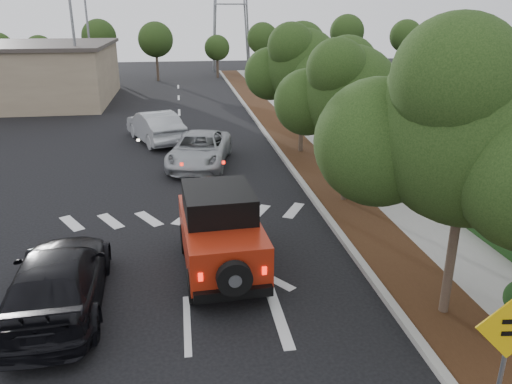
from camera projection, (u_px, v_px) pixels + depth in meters
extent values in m
plane|color=black|center=(187.00, 324.00, 10.71)|extent=(120.00, 120.00, 0.00)
cube|color=#9E9B93|center=(284.00, 158.00, 22.48)|extent=(0.20, 70.00, 0.15)
cube|color=black|center=(305.00, 158.00, 22.63)|extent=(1.80, 70.00, 0.12)
cube|color=gray|center=(346.00, 156.00, 22.90)|extent=(2.00, 70.00, 0.12)
cube|color=black|center=(375.00, 148.00, 22.98)|extent=(0.80, 70.00, 0.80)
cylinder|color=black|center=(186.00, 239.00, 13.79)|extent=(0.33, 0.83, 0.82)
cylinder|color=black|center=(243.00, 234.00, 14.09)|extent=(0.33, 0.83, 0.82)
cylinder|color=black|center=(194.00, 286.00, 11.41)|extent=(0.33, 0.83, 0.82)
cylinder|color=black|center=(263.00, 279.00, 11.72)|extent=(0.33, 0.83, 0.82)
cube|color=#9C210E|center=(221.00, 237.00, 12.56)|extent=(2.04, 3.88, 1.02)
cube|color=black|center=(218.00, 202.00, 12.55)|extent=(1.80, 2.17, 0.66)
cube|color=#9C210E|center=(214.00, 218.00, 13.91)|extent=(1.68, 1.15, 0.84)
cube|color=black|center=(234.00, 294.00, 10.90)|extent=(1.76, 0.28, 0.23)
cylinder|color=black|center=(234.00, 279.00, 10.61)|extent=(0.79, 0.27, 0.78)
cube|color=#FF190C|center=(201.00, 277.00, 10.66)|extent=(0.10, 0.05, 0.18)
cube|color=#FF190C|center=(264.00, 271.00, 10.93)|extent=(0.10, 0.05, 0.18)
imported|color=#A2A5A9|center=(200.00, 150.00, 21.51)|extent=(3.30, 5.39, 1.39)
imported|color=black|center=(58.00, 280.00, 11.07)|extent=(2.26, 5.03, 1.43)
imported|color=#ACAFB4|center=(155.00, 126.00, 25.39)|extent=(3.26, 5.12, 1.59)
imported|color=#A4A5AC|center=(65.00, 99.00, 33.46)|extent=(4.78, 2.70, 1.53)
cylinder|color=slate|center=(503.00, 365.00, 7.66)|extent=(0.08, 0.08, 2.16)
cube|color=#E2B10B|center=(512.00, 327.00, 7.39)|extent=(1.10, 0.16, 1.11)
cube|color=black|center=(512.00, 334.00, 7.40)|extent=(0.31, 0.05, 0.08)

